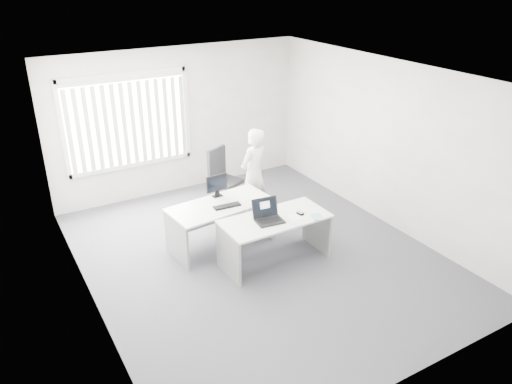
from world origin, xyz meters
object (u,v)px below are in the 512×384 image
person (254,174)px  laptop (270,212)px  desk_near (275,230)px  office_chair (224,188)px  desk_far (221,216)px  monitor (217,186)px

person → laptop: size_ratio=4.16×
desk_near → office_chair: size_ratio=1.48×
desk_far → desk_near: bearing=-65.1°
office_chair → monitor: size_ratio=2.97×
desk_near → monitor: monitor is taller
person → laptop: (-0.59, -1.49, 0.07)m
laptop → monitor: size_ratio=1.07×
person → monitor: bearing=-1.7°
desk_near → laptop: size_ratio=4.09×
person → laptop: bearing=46.2°
person → laptop: 1.60m
office_chair → desk_far: bearing=-142.9°
monitor → desk_near: bearing=-74.1°
desk_far → person: 1.17m
desk_near → monitor: bearing=109.7°
person → monitor: person is taller
office_chair → person: 0.88m
desk_near → laptop: laptop is taller
laptop → desk_far: bearing=118.8°
desk_near → person: (0.46, 1.43, 0.29)m
person → desk_near: bearing=50.1°
laptop → monitor: (-0.27, 1.17, 0.03)m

